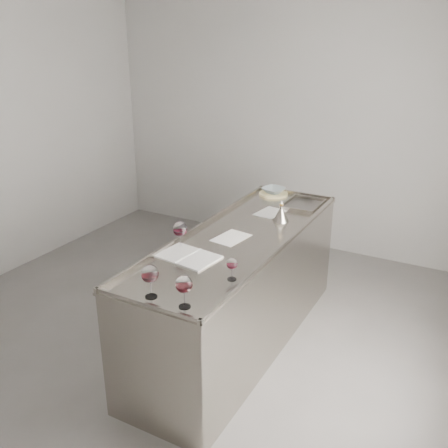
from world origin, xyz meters
The scene contains 12 objects.
room_shell centered at (0.00, 0.00, 1.40)m, with size 4.54×5.04×2.84m.
counter centered at (0.50, 0.30, 0.47)m, with size 0.77×2.42×0.97m.
wine_glass_left centered at (0.22, -0.11, 1.09)m, with size 0.11×0.11×0.21m.
wine_glass_middle centered at (0.46, -0.78, 1.09)m, with size 0.11×0.11×0.21m.
wine_glass_right centered at (0.69, -0.78, 1.08)m, with size 0.10×0.10×0.20m.
wine_glass_small centered at (0.78, -0.35, 1.04)m, with size 0.07×0.07×0.15m.
notebook centered at (0.35, -0.21, 0.95)m, with size 0.44×0.34×0.02m.
loose_paper_top centered at (0.46, 0.24, 0.94)m, with size 0.20×0.29×0.00m, color white.
loose_paper_under centered at (0.49, 0.89, 0.94)m, with size 0.19×0.28×0.00m, color silver.
trivet centered at (0.31, 1.38, 0.95)m, with size 0.27×0.27×0.02m, color beige.
ceramic_bowl centered at (0.31, 1.38, 0.99)m, with size 0.21×0.21×0.05m, color gray.
wine_funnel centered at (0.65, 0.76, 1.00)m, with size 0.13×0.13×0.19m.
Camera 1 is at (2.09, -2.86, 2.42)m, focal length 40.00 mm.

